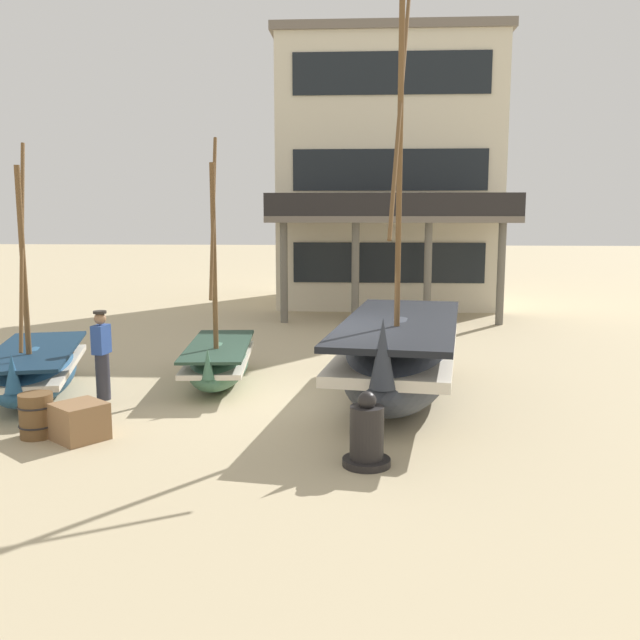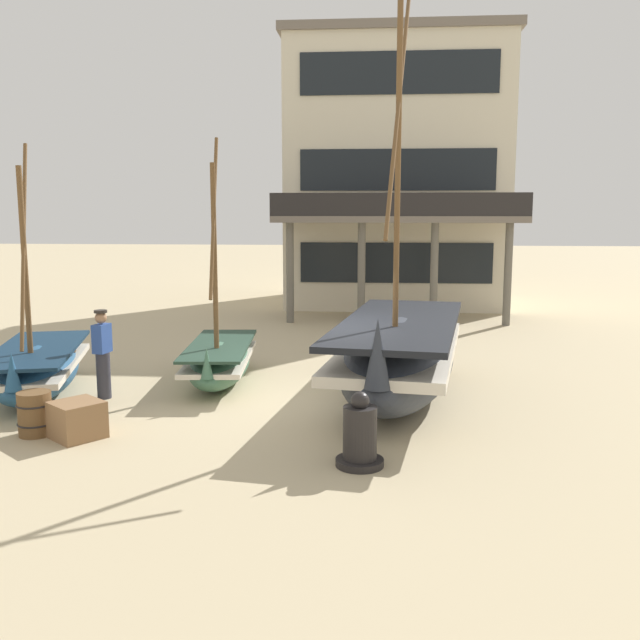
# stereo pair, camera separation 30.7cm
# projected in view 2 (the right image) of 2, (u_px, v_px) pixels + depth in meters

# --- Properties ---
(ground_plane) EXTENTS (120.00, 120.00, 0.00)m
(ground_plane) POSITION_uv_depth(u_px,v_px,m) (316.00, 403.00, 12.89)
(ground_plane) COLOR tan
(fishing_boat_near_left) EXTENTS (1.50, 3.62, 4.96)m
(fishing_boat_near_left) POSITION_uv_depth(u_px,v_px,m) (220.00, 360.00, 14.39)
(fishing_boat_near_left) COLOR #427056
(fishing_boat_near_left) RESTS_ON ground
(fishing_boat_centre_large) EXTENTS (2.87, 6.13, 7.62)m
(fishing_boat_centre_large) POSITION_uv_depth(u_px,v_px,m) (399.00, 355.00, 13.06)
(fishing_boat_centre_large) COLOR #2D333D
(fishing_boat_centre_large) RESTS_ON ground
(fishing_boat_far_right) EXTENTS (2.38, 4.10, 4.75)m
(fishing_boat_far_right) POSITION_uv_depth(u_px,v_px,m) (37.00, 368.00, 13.39)
(fishing_boat_far_right) COLOR #23517A
(fishing_boat_far_right) RESTS_ON ground
(fisherman_by_hull) EXTENTS (0.28, 0.39, 1.68)m
(fisherman_by_hull) POSITION_uv_depth(u_px,v_px,m) (103.00, 355.00, 13.13)
(fisherman_by_hull) COLOR #33333D
(fisherman_by_hull) RESTS_ON ground
(capstan_winch) EXTENTS (0.68, 0.68, 1.06)m
(capstan_winch) POSITION_uv_depth(u_px,v_px,m) (360.00, 436.00, 9.67)
(capstan_winch) COLOR black
(capstan_winch) RESTS_ON ground
(wooden_barrel) EXTENTS (0.56, 0.56, 0.70)m
(wooden_barrel) POSITION_uv_depth(u_px,v_px,m) (35.00, 414.00, 11.02)
(wooden_barrel) COLOR brown
(wooden_barrel) RESTS_ON ground
(cargo_crate) EXTENTS (0.98, 0.98, 0.58)m
(cargo_crate) POSITION_uv_depth(u_px,v_px,m) (77.00, 420.00, 10.89)
(cargo_crate) COLOR olive
(cargo_crate) RESTS_ON ground
(harbor_building_main) EXTENTS (8.17, 8.89, 9.75)m
(harbor_building_main) POSITION_uv_depth(u_px,v_px,m) (395.00, 175.00, 26.46)
(harbor_building_main) COLOR beige
(harbor_building_main) RESTS_ON ground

